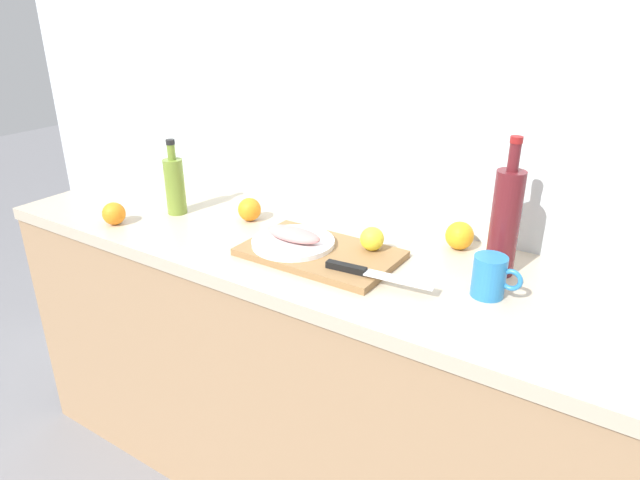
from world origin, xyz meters
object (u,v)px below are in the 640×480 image
Objects in this scene: olive_oil_bottle at (175,185)px; lemon_0 at (372,239)px; fish_fillet at (293,234)px; white_plate at (293,242)px; chef_knife at (365,272)px; cutting_board at (320,253)px; orange_0 at (249,209)px; wine_bottle at (505,221)px; coffee_mug_0 at (490,276)px.

lemon_0 is at bearing 4.34° from olive_oil_bottle.
fish_fillet is 0.71× the size of olive_oil_bottle.
white_plate is 0.27m from chef_knife.
chef_knife reaches higher than cutting_board.
orange_0 is at bearing 155.35° from fish_fillet.
fish_fillet is 2.36× the size of orange_0.
wine_bottle reaches higher than white_plate.
white_plate is 1.96× the size of coffee_mug_0.
white_plate is at bearing 90.00° from fish_fillet.
coffee_mug_0 reaches higher than lemon_0.
cutting_board is at bearing 8.86° from fish_fillet.
white_plate is 0.58m from wine_bottle.
fish_fillet is 0.28m from orange_0.
cutting_board is at bearing -2.47° from olive_oil_bottle.
white_plate is 0.95× the size of olive_oil_bottle.
white_plate is 3.53× the size of lemon_0.
lemon_0 is at bearing 106.77° from chef_knife.
fish_fillet is at bearing -155.65° from lemon_0.
lemon_0 is (0.12, 0.08, 0.04)m from cutting_board.
chef_knife is 4.34× the size of lemon_0.
olive_oil_bottle is at bearing -162.05° from orange_0.
cutting_board is 0.36m from orange_0.
wine_bottle is at bearing 21.10° from cutting_board.
white_plate is at bearing -155.65° from lemon_0.
orange_0 is (0.25, 0.08, -0.06)m from olive_oil_bottle.
cutting_board is 0.09m from white_plate.
olive_oil_bottle is at bearing 167.64° from chef_knife.
lemon_0 is (0.20, 0.09, 0.03)m from white_plate.
coffee_mug_0 is at bearing -7.06° from lemon_0.
white_plate is 0.28m from orange_0.
chef_knife reaches higher than white_plate.
fish_fillet is at bearing -4.33° from olive_oil_bottle.
wine_bottle is at bearing 19.29° from white_plate.
fish_fillet reaches higher than chef_knife.
white_plate is 0.65× the size of wine_bottle.
olive_oil_bottle is 0.27m from orange_0.
coffee_mug_0 is at bearing -4.90° from orange_0.
cutting_board is 0.47m from coffee_mug_0.
olive_oil_bottle reaches higher than lemon_0.
lemon_0 is 0.89× the size of orange_0.
white_plate is 0.81× the size of chef_knife.
orange_0 is (-0.26, 0.12, -0.02)m from fish_fillet.
cutting_board is at bearing 154.23° from chef_knife.
cutting_board is at bearing -146.71° from lemon_0.
fish_fillet is at bearing 162.96° from chef_knife.
white_plate is at bearing -24.65° from orange_0.
olive_oil_bottle is (-0.51, 0.04, 0.07)m from white_plate.
coffee_mug_0 reaches higher than white_plate.
olive_oil_bottle reaches higher than fish_fillet.
cutting_board is at bearing 8.86° from white_plate.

